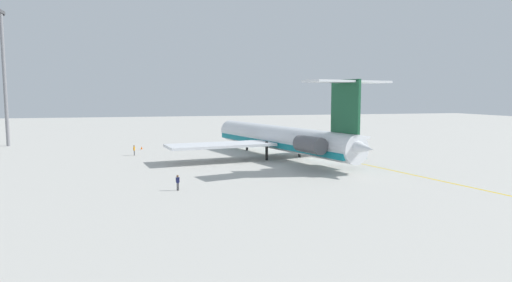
% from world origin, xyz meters
% --- Properties ---
extents(ground, '(307.12, 307.12, 0.00)m').
position_xyz_m(ground, '(0.00, 0.00, 0.00)').
color(ground, '#B7B5AD').
extents(main_jetliner, '(41.83, 37.42, 12.35)m').
position_xyz_m(main_jetliner, '(-0.59, 5.36, 3.37)').
color(main_jetliner, silver).
rests_on(main_jetliner, ground).
extents(ground_crew_near_nose, '(0.27, 0.39, 1.72)m').
position_xyz_m(ground_crew_near_nose, '(-20.70, 23.99, 1.09)').
color(ground_crew_near_nose, black).
rests_on(ground_crew_near_nose, ground).
extents(ground_crew_near_tail, '(0.28, 0.41, 1.74)m').
position_xyz_m(ground_crew_near_tail, '(20.85, -12.22, 1.10)').
color(ground_crew_near_tail, black).
rests_on(ground_crew_near_tail, ground).
extents(ground_crew_portside, '(0.45, 0.29, 1.79)m').
position_xyz_m(ground_crew_portside, '(9.68, 28.98, 1.13)').
color(ground_crew_portside, black).
rests_on(ground_crew_portside, ground).
extents(safety_cone_nose, '(0.40, 0.40, 0.55)m').
position_xyz_m(safety_cone_nose, '(18.28, 27.77, 0.28)').
color(safety_cone_nose, '#EA590F').
rests_on(safety_cone_nose, ground).
extents(taxiway_centreline, '(95.03, 18.49, 0.01)m').
position_xyz_m(taxiway_centreline, '(0.56, -2.63, 0.00)').
color(taxiway_centreline, gold).
rests_on(taxiway_centreline, ground).
extents(light_mast, '(4.00, 0.70, 27.20)m').
position_xyz_m(light_mast, '(30.93, 54.15, 14.82)').
color(light_mast, slate).
rests_on(light_mast, ground).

